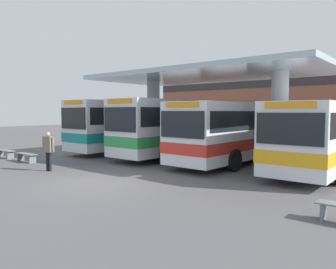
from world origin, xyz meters
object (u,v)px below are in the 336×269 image
at_px(transit_bus_left_bay, 141,123).
at_px(parked_car_street, 257,127).
at_px(transit_bus_center_bay, 186,125).
at_px(waiting_bench_mid_platform, 5,152).
at_px(waiting_bench_near_pillar, 26,156).
at_px(pedestrian_waiting, 48,147).
at_px(transit_bus_right_bay, 247,128).
at_px(transit_bus_far_right_bay, 328,133).

bearing_deg(transit_bus_left_bay, parked_car_street, -94.12).
height_order(transit_bus_center_bay, waiting_bench_mid_platform, transit_bus_center_bay).
distance_m(waiting_bench_near_pillar, pedestrian_waiting, 3.50).
xyz_separation_m(transit_bus_left_bay, transit_bus_center_bay, (4.11, -0.25, 0.00)).
distance_m(pedestrian_waiting, parked_car_street, 24.99).
distance_m(waiting_bench_near_pillar, waiting_bench_mid_platform, 2.46).
height_order(transit_bus_right_bay, transit_bus_far_right_bay, transit_bus_right_bay).
distance_m(transit_bus_left_bay, transit_bus_center_bay, 4.12).
xyz_separation_m(waiting_bench_mid_platform, parked_car_street, (4.61, 24.28, 0.68)).
height_order(transit_bus_right_bay, parked_car_street, transit_bus_right_bay).
relative_size(waiting_bench_mid_platform, pedestrian_waiting, 0.92).
xyz_separation_m(transit_bus_right_bay, transit_bus_far_right_bay, (4.24, -0.38, -0.04)).
xyz_separation_m(transit_bus_left_bay, waiting_bench_mid_platform, (-3.25, -7.98, -1.53)).
bearing_deg(parked_car_street, waiting_bench_near_pillar, -93.68).
xyz_separation_m(waiting_bench_near_pillar, waiting_bench_mid_platform, (-2.46, 0.00, 0.00)).
bearing_deg(pedestrian_waiting, transit_bus_right_bay, 46.52).
height_order(transit_bus_center_bay, transit_bus_right_bay, transit_bus_center_bay).
bearing_deg(pedestrian_waiting, transit_bus_center_bay, 67.35).
relative_size(transit_bus_center_bay, transit_bus_far_right_bay, 1.03).
bearing_deg(waiting_bench_near_pillar, pedestrian_waiting, -11.65).
relative_size(transit_bus_center_bay, waiting_bench_near_pillar, 7.04).
distance_m(transit_bus_left_bay, waiting_bench_mid_platform, 8.75).
relative_size(transit_bus_left_bay, transit_bus_right_bay, 0.94).
height_order(transit_bus_left_bay, waiting_bench_mid_platform, transit_bus_left_bay).
xyz_separation_m(waiting_bench_near_pillar, parked_car_street, (2.14, 24.28, 0.68)).
xyz_separation_m(transit_bus_right_bay, parked_car_street, (-6.58, 16.11, -0.73)).
relative_size(transit_bus_center_bay, waiting_bench_mid_platform, 6.69).
bearing_deg(pedestrian_waiting, waiting_bench_mid_platform, 161.03).
bearing_deg(transit_bus_left_bay, transit_bus_right_bay, -177.97).
xyz_separation_m(transit_bus_left_bay, pedestrian_waiting, (2.56, -8.67, -0.79)).
xyz_separation_m(transit_bus_left_bay, transit_bus_far_right_bay, (12.18, -0.19, -0.16)).
height_order(transit_bus_right_bay, waiting_bench_near_pillar, transit_bus_right_bay).
relative_size(transit_bus_far_right_bay, pedestrian_waiting, 6.01).
xyz_separation_m(transit_bus_far_right_bay, parked_car_street, (-10.82, 16.49, -0.70)).
distance_m(waiting_bench_near_pillar, parked_car_street, 24.38).
height_order(transit_bus_far_right_bay, parked_car_street, transit_bus_far_right_bay).
height_order(transit_bus_left_bay, transit_bus_right_bay, transit_bus_left_bay).
distance_m(transit_bus_center_bay, transit_bus_far_right_bay, 8.07).
bearing_deg(waiting_bench_near_pillar, parked_car_street, 84.95).
bearing_deg(transit_bus_right_bay, waiting_bench_mid_platform, 37.48).
xyz_separation_m(transit_bus_left_bay, parked_car_street, (1.36, 16.30, -0.86)).
height_order(waiting_bench_near_pillar, parked_car_street, parked_car_street).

